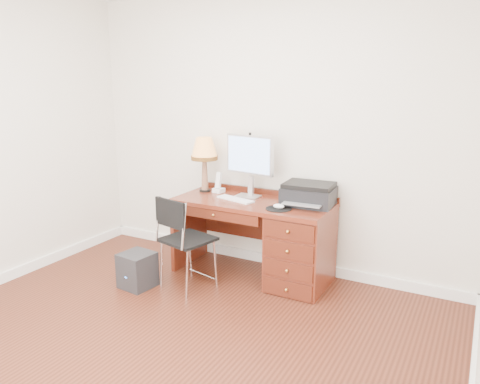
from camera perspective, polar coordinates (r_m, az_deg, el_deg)
The scene contains 12 objects.
ground at distance 3.62m, azimuth -9.03°, elevation -17.78°, with size 4.00×4.00×0.00m, color #3B170D.
room_shell at distance 4.04m, azimuth -3.53°, elevation -13.21°, with size 4.00×4.00×4.00m.
desk at distance 4.40m, azimuth 5.33°, elevation -5.82°, with size 1.50×0.67×0.75m.
monitor at distance 4.50m, azimuth 1.14°, elevation 4.13°, with size 0.53×0.20×0.60m.
keyboard at distance 4.45m, azimuth -0.57°, elevation -0.89°, with size 0.39×0.11×0.01m, color white.
mouse_pad at distance 4.16m, azimuth 4.74°, elevation -1.91°, with size 0.23×0.23×0.05m.
printer at distance 4.31m, azimuth 8.38°, elevation -0.24°, with size 0.48×0.38×0.20m.
leg_lamp at distance 4.73m, azimuth -4.37°, elevation 4.88°, with size 0.27×0.27×0.55m.
phone at distance 4.74m, azimuth -2.63°, elevation 0.68°, with size 0.11×0.11×0.21m.
pen_cup at distance 4.33m, azimuth 6.78°, elevation -0.78°, with size 0.09×0.09×0.11m, color black.
chair at distance 4.21m, azimuth -6.91°, elevation -5.15°, with size 0.49×0.50×0.87m.
equipment_box at distance 4.46m, azimuth -12.40°, elevation -9.27°, with size 0.28×0.28×0.32m, color black.
Camera 1 is at (1.91, -2.43, 1.88)m, focal length 35.00 mm.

